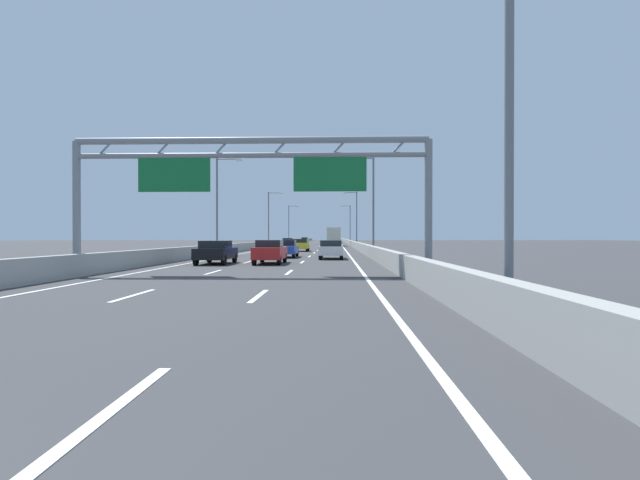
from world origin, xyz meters
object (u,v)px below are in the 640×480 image
(streetlamp_right_near, at_px, (498,64))
(box_truck, at_px, (334,236))
(streetlamp_left_mid, at_px, (219,199))
(silver_car, at_px, (288,242))
(streetlamp_right_mid, at_px, (371,199))
(streetlamp_right_distant, at_px, (349,222))
(streetlamp_right_far, at_px, (355,215))
(black_car, at_px, (216,252))
(streetlamp_left_distant, at_px, (290,222))
(green_car, at_px, (305,240))
(blue_car, at_px, (286,248))
(sign_gantry, at_px, (251,169))
(red_car, at_px, (270,252))
(streetlamp_left_far, at_px, (270,215))
(yellow_car, at_px, (300,245))
(white_car, at_px, (331,249))

(streetlamp_right_near, distance_m, box_truck, 74.57)
(streetlamp_left_mid, xyz_separation_m, silver_car, (3.85, 29.90, -4.64))
(streetlamp_right_near, xyz_separation_m, box_truck, (-3.75, 74.38, -3.66))
(streetlamp_right_mid, height_order, streetlamp_right_distant, same)
(streetlamp_right_far, bearing_deg, streetlamp_right_near, -90.00)
(streetlamp_right_far, xyz_separation_m, black_car, (-10.87, -54.16, -4.65))
(streetlamp_left_distant, distance_m, silver_car, 43.72)
(streetlamp_left_mid, distance_m, streetlamp_right_far, 39.53)
(silver_car, height_order, green_car, green_car)
(streetlamp_right_far, bearing_deg, blue_car, -99.53)
(sign_gantry, height_order, streetlamp_right_near, streetlamp_right_near)
(sign_gantry, relative_size, streetlamp_left_mid, 1.78)
(green_car, distance_m, red_car, 90.75)
(streetlamp_left_far, bearing_deg, silver_car, -60.11)
(streetlamp_right_near, relative_size, streetlamp_left_distant, 1.00)
(yellow_car, relative_size, green_car, 1.03)
(streetlamp_right_distant, xyz_separation_m, silver_car, (-11.08, -43.30, -4.64))
(sign_gantry, height_order, green_car, sign_gantry)
(streetlamp_right_mid, relative_size, white_car, 2.09)
(streetlamp_right_mid, distance_m, white_car, 12.17)
(streetlamp_left_distant, xyz_separation_m, red_car, (7.38, -90.47, -4.64))
(streetlamp_left_mid, bearing_deg, silver_car, 82.66)
(white_car, height_order, red_car, red_car)
(box_truck, bearing_deg, blue_car, -94.68)
(yellow_car, bearing_deg, streetlamp_right_distant, 83.41)
(green_car, xyz_separation_m, red_car, (3.62, -90.68, -0.00))
(blue_car, distance_m, silver_car, 38.17)
(streetlamp_right_mid, distance_m, green_car, 74.39)
(streetlamp_right_near, bearing_deg, black_car, 119.74)
(streetlamp_left_far, distance_m, white_car, 48.69)
(streetlamp_left_far, relative_size, streetlamp_right_far, 1.00)
(streetlamp_right_far, xyz_separation_m, box_truck, (-3.75, 1.19, -3.66))
(streetlamp_left_far, bearing_deg, white_car, -76.74)
(blue_car, bearing_deg, streetlamp_right_near, -75.24)
(streetlamp_right_distant, xyz_separation_m, red_car, (-7.55, -90.47, -4.64))
(streetlamp_right_near, bearing_deg, streetlamp_right_far, 90.00)
(streetlamp_right_distant, height_order, red_car, streetlamp_right_distant)
(streetlamp_left_mid, height_order, black_car, streetlamp_left_mid)
(black_car, height_order, box_truck, box_truck)
(box_truck, bearing_deg, yellow_car, -97.24)
(yellow_car, bearing_deg, streetlamp_right_mid, -47.26)
(streetlamp_left_distant, xyz_separation_m, green_car, (3.76, 0.21, -4.64))
(yellow_car, bearing_deg, streetlamp_left_far, 104.60)
(silver_car, height_order, red_car, red_car)
(streetlamp_left_far, height_order, black_car, streetlamp_left_far)
(blue_car, height_order, silver_car, silver_car)
(streetlamp_right_near, distance_m, red_car, 21.26)
(streetlamp_left_mid, xyz_separation_m, green_car, (3.76, 73.40, -4.64))
(red_car, xyz_separation_m, box_truck, (3.80, 55.06, 0.98))
(blue_car, height_order, white_car, blue_car)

